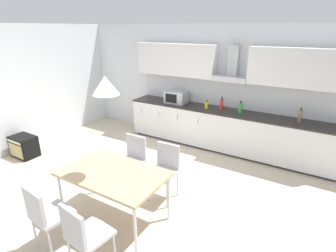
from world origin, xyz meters
The scene contains 18 objects.
ground_plane centered at (0.00, 0.00, -0.01)m, with size 9.32×7.55×0.02m, color beige.
wall_back centered at (0.00, 2.57, 1.30)m, with size 7.46×0.10×2.60m, color silver.
wall_left centered at (-3.16, 0.00, 1.30)m, with size 0.10×6.04×2.60m, color silver.
kitchen_counter centered at (0.67, 2.21, 0.44)m, with size 4.47×0.64×0.88m.
backsplash_tile centered at (0.67, 2.51, 1.15)m, with size 4.45×0.02×0.54m, color silver.
upper_wall_cabinets centered at (0.67, 2.35, 1.84)m, with size 4.45×0.40×0.70m.
microwave centered at (-0.53, 2.21, 1.02)m, with size 0.48×0.35×0.28m.
bottle_yellow centered at (0.24, 2.16, 0.96)m, with size 0.07×0.07×0.18m.
bottle_red centered at (0.55, 2.25, 1.00)m, with size 0.07×0.07×0.28m.
bottle_green centered at (0.96, 2.22, 0.99)m, with size 0.08×0.08×0.25m.
bottle_brown centered at (2.06, 2.21, 1.00)m, with size 0.06×0.06×0.28m.
dining_table centered at (0.16, -0.73, 0.70)m, with size 1.39×0.86×0.75m.
chair_near_left centered at (-0.16, -1.54, 0.53)m, with size 0.44×0.44×0.87m.
chair_near_right centered at (0.46, -1.54, 0.53)m, with size 0.44×0.44×0.87m.
chair_far_left centered at (-0.15, 0.08, 0.53)m, with size 0.40×0.40×0.87m.
chair_far_right centered at (0.47, 0.08, 0.53)m, with size 0.42×0.42×0.87m.
guitar_amp centered at (-2.76, -0.24, 0.22)m, with size 0.52×0.37×0.44m.
pendant_lamp centered at (0.16, -0.73, 1.89)m, with size 0.32×0.32×0.22m, color silver.
Camera 1 is at (2.32, -2.92, 2.52)m, focal length 28.00 mm.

